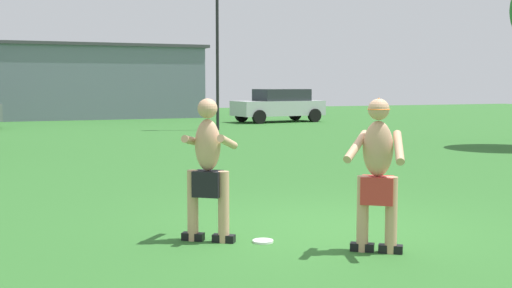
% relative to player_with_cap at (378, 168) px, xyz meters
% --- Properties ---
extents(ground_plane, '(80.00, 80.00, 0.00)m').
position_rel_player_with_cap_xyz_m(ground_plane, '(0.08, 1.24, -0.93)').
color(ground_plane, '#2D6628').
extents(player_with_cap, '(0.78, 0.74, 1.69)m').
position_rel_player_with_cap_xyz_m(player_with_cap, '(0.00, 0.00, 0.00)').
color(player_with_cap, black).
rests_on(player_with_cap, ground_plane).
extents(player_in_black, '(0.76, 0.77, 1.67)m').
position_rel_player_with_cap_xyz_m(player_in_black, '(-1.54, 1.18, -0.05)').
color(player_in_black, black).
rests_on(player_in_black, ground_plane).
extents(frisbee, '(0.25, 0.25, 0.03)m').
position_rel_player_with_cap_xyz_m(frisbee, '(-0.97, 0.89, -0.92)').
color(frisbee, white).
rests_on(frisbee, ground_plane).
extents(car_silver_far_end, '(4.45, 2.35, 1.58)m').
position_rel_player_with_cap_xyz_m(car_silver_far_end, '(9.10, 22.82, -0.10)').
color(car_silver_far_end, silver).
rests_on(car_silver_far_end, ground_plane).
extents(lamp_post, '(0.60, 0.24, 6.22)m').
position_rel_player_with_cap_xyz_m(lamp_post, '(4.53, 18.56, 2.84)').
color(lamp_post, black).
rests_on(lamp_post, ground_plane).
extents(outbuilding_behind_lot, '(12.53, 6.45, 3.91)m').
position_rel_player_with_cap_xyz_m(outbuilding_behind_lot, '(1.01, 30.98, 1.03)').
color(outbuilding_behind_lot, slate).
rests_on(outbuilding_behind_lot, ground_plane).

